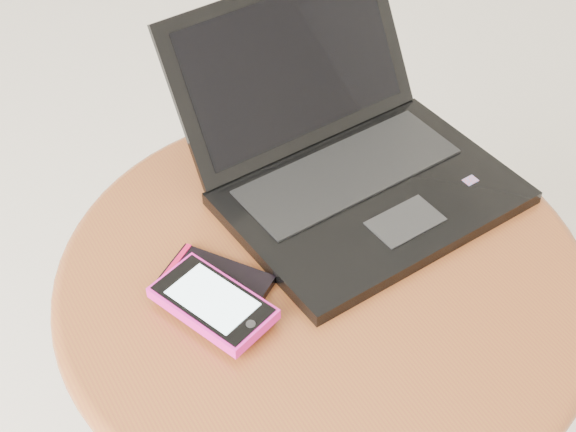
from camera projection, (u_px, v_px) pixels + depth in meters
table at (321, 327)px, 1.01m from camera, size 0.60×0.60×0.48m
laptop at (348, 159)px, 1.02m from camera, size 0.35×0.36×0.19m
phone_black at (217, 280)px, 0.92m from camera, size 0.11×0.13×0.01m
phone_pink at (213, 303)px, 0.88m from camera, size 0.11×0.14×0.02m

